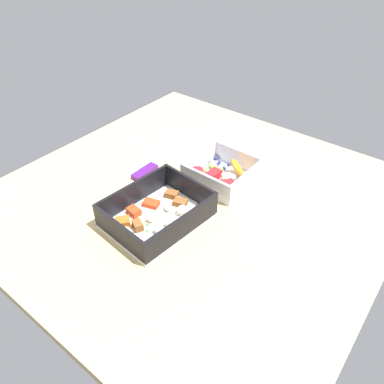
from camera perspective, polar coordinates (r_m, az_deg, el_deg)
table_surface at (r=83.28cm, az=0.44°, el=-1.02°), size 80.00×80.00×2.00cm
pasta_container at (r=75.45cm, az=-5.38°, el=-3.40°), size 20.91×17.02×5.81cm
fruit_bowl at (r=86.21cm, az=4.50°, el=2.75°), size 13.75×13.94×5.23cm
candy_bar at (r=89.47cm, az=-7.23°, el=3.08°), size 7.02×2.47×1.20cm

